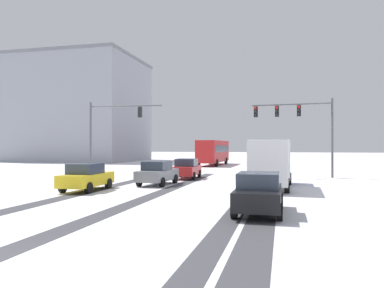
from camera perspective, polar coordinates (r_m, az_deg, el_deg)
wheel_track_left_lane at (r=23.18m, az=-14.70°, el=-6.88°), size 1.05×29.10×0.01m
wheel_track_right_lane at (r=20.45m, az=11.60°, el=-7.77°), size 1.01×29.10×0.01m
wheel_track_center at (r=21.51m, az=-4.71°, el=-7.40°), size 0.93×29.10×0.01m
wheel_track_oncoming at (r=20.51m, az=8.54°, el=-7.75°), size 0.77×29.10×0.01m
traffic_signal_near_left at (r=33.03m, az=-12.46°, el=2.82°), size 6.52×0.65×6.50m
traffic_signal_near_right at (r=31.74m, az=16.06°, el=3.58°), size 6.49×0.63×6.50m
car_red_lead at (r=30.32m, az=-0.81°, el=-3.79°), size 1.96×4.17×1.62m
car_grey_second at (r=25.52m, az=-5.31°, el=-4.45°), size 2.00×4.18×1.62m
car_yellow_cab_third at (r=23.03m, az=-15.91°, el=-4.89°), size 1.91×4.14×1.62m
car_black_fourth at (r=14.93m, az=10.23°, el=-7.40°), size 1.86×4.11×1.62m
bus_oncoming at (r=51.49m, az=3.32°, el=-1.04°), size 2.85×11.05×3.38m
box_truck_delivery at (r=24.01m, az=12.14°, el=-2.75°), size 2.54×7.49×3.02m
office_building_far_left_block at (r=70.63m, az=-17.83°, el=4.96°), size 24.08×17.69×18.20m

